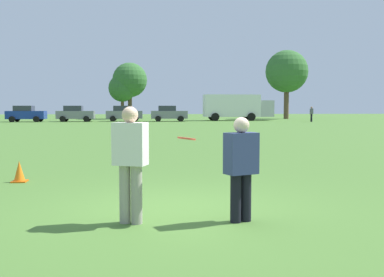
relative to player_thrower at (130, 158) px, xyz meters
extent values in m
plane|color=#47702D|center=(0.70, 0.80, -0.95)|extent=(194.75, 194.75, 0.00)
cylinder|color=gray|center=(-0.08, 0.03, -0.53)|extent=(0.16, 0.16, 0.85)
cylinder|color=gray|center=(0.08, -0.03, -0.53)|extent=(0.16, 0.16, 0.85)
cube|color=silver|center=(0.00, 0.00, 0.20)|extent=(0.53, 0.41, 0.61)
sphere|color=#D8AD8C|center=(0.00, 0.00, 0.62)|extent=(0.23, 0.23, 0.23)
cylinder|color=black|center=(1.68, -0.04, -0.60)|extent=(0.16, 0.16, 0.71)
cylinder|color=black|center=(1.52, -0.10, -0.60)|extent=(0.16, 0.16, 0.71)
cube|color=navy|center=(1.60, -0.07, 0.06)|extent=(0.53, 0.42, 0.60)
sphere|color=beige|center=(1.60, -0.07, 0.47)|extent=(0.23, 0.23, 0.23)
cylinder|color=#E54C33|center=(0.81, 0.03, 0.27)|extent=(0.27, 0.27, 0.07)
cube|color=#D8590C|center=(-2.62, 3.84, -0.94)|extent=(0.32, 0.32, 0.03)
cone|color=orange|center=(-2.62, 3.84, -0.70)|extent=(0.24, 0.24, 0.45)
cube|color=navy|center=(-13.31, 45.44, -0.17)|extent=(4.21, 1.81, 0.90)
cube|color=#2D333D|center=(-13.56, 45.44, 0.55)|extent=(2.01, 1.65, 0.64)
cylinder|color=black|center=(-12.00, 46.44, -0.62)|extent=(0.66, 0.22, 0.66)
cylinder|color=black|center=(-12.01, 44.44, -0.62)|extent=(0.66, 0.22, 0.66)
cylinder|color=black|center=(-14.61, 46.45, -0.62)|extent=(0.66, 0.22, 0.66)
cylinder|color=black|center=(-14.61, 44.45, -0.62)|extent=(0.66, 0.22, 0.66)
cube|color=slate|center=(-7.89, 45.71, -0.17)|extent=(4.21, 1.81, 0.90)
cube|color=#2D333D|center=(-8.14, 45.71, 0.55)|extent=(2.01, 1.65, 0.64)
cylinder|color=black|center=(-6.58, 46.70, -0.62)|extent=(0.66, 0.22, 0.66)
cylinder|color=black|center=(-6.59, 44.71, -0.62)|extent=(0.66, 0.22, 0.66)
cylinder|color=black|center=(-9.19, 46.71, -0.62)|extent=(0.66, 0.22, 0.66)
cylinder|color=black|center=(-9.19, 44.71, -0.62)|extent=(0.66, 0.22, 0.66)
cube|color=slate|center=(-2.40, 46.43, -0.17)|extent=(4.21, 1.81, 0.90)
cube|color=#2D333D|center=(-2.65, 46.43, 0.55)|extent=(2.01, 1.65, 0.64)
cylinder|color=black|center=(-1.09, 47.42, -0.62)|extent=(0.66, 0.22, 0.66)
cylinder|color=black|center=(-1.10, 45.42, -0.62)|extent=(0.66, 0.22, 0.66)
cylinder|color=black|center=(-3.69, 47.43, -0.62)|extent=(0.66, 0.22, 0.66)
cylinder|color=black|center=(-3.70, 45.43, -0.62)|extent=(0.66, 0.22, 0.66)
cube|color=slate|center=(2.79, 45.49, -0.17)|extent=(4.21, 1.81, 0.90)
cube|color=#2D333D|center=(2.54, 45.49, 0.55)|extent=(2.01, 1.65, 0.64)
cylinder|color=black|center=(4.10, 46.48, -0.62)|extent=(0.66, 0.22, 0.66)
cylinder|color=black|center=(4.09, 44.48, -0.62)|extent=(0.66, 0.22, 0.66)
cylinder|color=black|center=(1.49, 46.49, -0.62)|extent=(0.66, 0.22, 0.66)
cylinder|color=black|center=(1.49, 44.49, -0.62)|extent=(0.66, 0.22, 0.66)
cube|color=white|center=(10.60, 47.84, 0.88)|extent=(6.81, 2.52, 2.70)
cube|color=#B2B2B7|center=(14.80, 47.83, 0.53)|extent=(1.81, 2.31, 2.00)
cylinder|color=black|center=(12.81, 49.20, -0.47)|extent=(0.96, 0.28, 0.96)
cylinder|color=black|center=(12.80, 46.46, -0.47)|extent=(0.96, 0.28, 0.96)
cylinder|color=black|center=(8.39, 49.22, -0.47)|extent=(0.96, 0.28, 0.96)
cylinder|color=black|center=(8.38, 46.48, -0.47)|extent=(0.96, 0.28, 0.96)
cylinder|color=black|center=(18.79, 42.57, -0.51)|extent=(0.16, 0.16, 0.88)
cylinder|color=black|center=(18.78, 42.39, -0.51)|extent=(0.16, 0.16, 0.88)
cube|color=#595960|center=(18.78, 42.48, 0.24)|extent=(0.30, 0.49, 0.62)
sphere|color=#8C664C|center=(18.78, 42.48, 0.66)|extent=(0.24, 0.24, 0.24)
cylinder|color=brown|center=(-3.19, 56.76, 0.39)|extent=(0.45, 0.45, 2.68)
sphere|color=#33662D|center=(-3.19, 56.76, 3.36)|extent=(3.83, 3.83, 3.83)
cylinder|color=brown|center=(-2.16, 57.08, 0.75)|extent=(0.57, 0.57, 3.40)
sphere|color=#33662D|center=(-2.16, 57.08, 4.51)|extent=(4.85, 4.85, 4.85)
cylinder|color=brown|center=(19.72, 54.69, 1.12)|extent=(0.69, 0.69, 4.14)
sphere|color=#33662D|center=(19.72, 54.69, 5.70)|extent=(5.91, 5.91, 5.91)
camera|label=1|loc=(0.24, -6.39, 0.73)|focal=41.69mm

